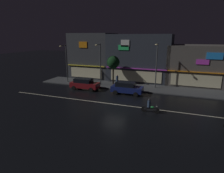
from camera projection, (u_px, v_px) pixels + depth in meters
name	position (u px, v px, depth m)	size (l,w,h in m)	color
ground_plane	(114.00, 104.00, 22.31)	(140.00, 140.00, 0.00)	black
lane_divider_stripe	(114.00, 104.00, 22.30)	(29.09, 0.16, 0.01)	beige
sidewalk_far	(132.00, 87.00, 29.77)	(30.62, 4.49, 0.14)	#424447
storefront_left_block	(195.00, 65.00, 30.94)	(8.78, 6.75, 6.39)	#56514C
storefront_center_block	(141.00, 57.00, 34.87)	(10.70, 9.17, 8.09)	#2D333D
storefront_right_block	(94.00, 55.00, 36.88)	(7.67, 6.91, 8.28)	#383A3F
streetlamp_west	(66.00, 60.00, 31.70)	(0.44, 1.64, 6.23)	#47494C
streetlamp_mid	(100.00, 61.00, 29.74)	(0.44, 1.64, 6.51)	#47494C
streetlamp_east	(156.00, 62.00, 27.82)	(0.44, 1.64, 6.67)	#47494C
pedestrian_on_sidewalk	(117.00, 81.00, 29.43)	(0.38, 0.38, 1.86)	#334766
street_tree	(113.00, 62.00, 30.45)	(2.08, 2.08, 4.59)	#473323
parked_car_near_kerb	(85.00, 84.00, 28.37)	(4.30, 1.98, 1.67)	maroon
parked_car_trailing	(127.00, 88.00, 26.14)	(4.30, 1.98, 1.67)	navy
motorcycle_lead	(150.00, 107.00, 19.73)	(1.90, 0.60, 1.52)	black
traffic_cone	(113.00, 89.00, 27.75)	(0.36, 0.36, 0.55)	orange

